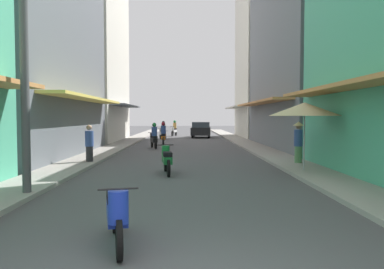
{
  "coord_description": "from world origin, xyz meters",
  "views": [
    {
      "loc": [
        0.06,
        -3.37,
        1.94
      ],
      "look_at": [
        0.38,
        16.31,
        1.01
      ],
      "focal_mm": 35.21,
      "sensor_mm": 36.0,
      "label": 1
    }
  ],
  "objects_px": {
    "motorbike_silver": "(163,131)",
    "pedestrian_midway": "(89,145)",
    "motorbike_white": "(174,129)",
    "pedestrian_far": "(298,141)",
    "motorbike_blue": "(117,213)",
    "motorbike_green": "(167,159)",
    "parked_car": "(201,130)",
    "motorbike_black": "(154,137)",
    "motorbike_orange": "(163,135)",
    "utility_pole": "(24,66)",
    "vendor_umbrella": "(305,109)"
  },
  "relations": [
    {
      "from": "pedestrian_midway",
      "to": "vendor_umbrella",
      "type": "bearing_deg",
      "value": -18.42
    },
    {
      "from": "motorbike_green",
      "to": "utility_pole",
      "type": "relative_size",
      "value": 0.3
    },
    {
      "from": "motorbike_white",
      "to": "pedestrian_far",
      "type": "height_order",
      "value": "pedestrian_far"
    },
    {
      "from": "parked_car",
      "to": "pedestrian_midway",
      "type": "xyz_separation_m",
      "value": [
        -5.35,
        -19.95,
        0.07
      ]
    },
    {
      "from": "motorbike_orange",
      "to": "parked_car",
      "type": "bearing_deg",
      "value": 72.34
    },
    {
      "from": "parked_car",
      "to": "vendor_umbrella",
      "type": "distance_m",
      "value": 22.78
    },
    {
      "from": "motorbike_orange",
      "to": "parked_car",
      "type": "distance_m",
      "value": 9.81
    },
    {
      "from": "motorbike_green",
      "to": "pedestrian_far",
      "type": "distance_m",
      "value": 5.5
    },
    {
      "from": "pedestrian_midway",
      "to": "motorbike_orange",
      "type": "bearing_deg",
      "value": 77.39
    },
    {
      "from": "motorbike_silver",
      "to": "parked_car",
      "type": "bearing_deg",
      "value": 41.54
    },
    {
      "from": "motorbike_black",
      "to": "pedestrian_midway",
      "type": "distance_m",
      "value": 7.98
    },
    {
      "from": "motorbike_white",
      "to": "pedestrian_midway",
      "type": "bearing_deg",
      "value": -96.91
    },
    {
      "from": "motorbike_orange",
      "to": "utility_pole",
      "type": "xyz_separation_m",
      "value": [
        -2.28,
        -16.84,
        2.43
      ]
    },
    {
      "from": "motorbike_blue",
      "to": "motorbike_orange",
      "type": "bearing_deg",
      "value": 91.47
    },
    {
      "from": "motorbike_silver",
      "to": "motorbike_green",
      "type": "relative_size",
      "value": 0.96
    },
    {
      "from": "parked_car",
      "to": "pedestrian_midway",
      "type": "height_order",
      "value": "pedestrian_midway"
    },
    {
      "from": "motorbike_orange",
      "to": "pedestrian_far",
      "type": "height_order",
      "value": "pedestrian_far"
    },
    {
      "from": "motorbike_black",
      "to": "pedestrian_far",
      "type": "xyz_separation_m",
      "value": [
        6.4,
        -8.29,
        0.28
      ]
    },
    {
      "from": "motorbike_green",
      "to": "pedestrian_midway",
      "type": "bearing_deg",
      "value": 141.79
    },
    {
      "from": "motorbike_white",
      "to": "motorbike_silver",
      "type": "relative_size",
      "value": 1.03
    },
    {
      "from": "motorbike_black",
      "to": "motorbike_silver",
      "type": "distance_m",
      "value": 9.19
    },
    {
      "from": "motorbike_silver",
      "to": "pedestrian_midway",
      "type": "height_order",
      "value": "pedestrian_midway"
    },
    {
      "from": "motorbike_silver",
      "to": "pedestrian_far",
      "type": "xyz_separation_m",
      "value": [
        6.42,
        -17.48,
        0.28
      ]
    },
    {
      "from": "pedestrian_midway",
      "to": "pedestrian_far",
      "type": "height_order",
      "value": "pedestrian_far"
    },
    {
      "from": "motorbike_white",
      "to": "utility_pole",
      "type": "bearing_deg",
      "value": -95.25
    },
    {
      "from": "motorbike_white",
      "to": "vendor_umbrella",
      "type": "bearing_deg",
      "value": -78.41
    },
    {
      "from": "motorbike_black",
      "to": "pedestrian_far",
      "type": "bearing_deg",
      "value": -52.33
    },
    {
      "from": "motorbike_silver",
      "to": "parked_car",
      "type": "relative_size",
      "value": 0.41
    },
    {
      "from": "parked_car",
      "to": "motorbike_green",
      "type": "bearing_deg",
      "value": -95.27
    },
    {
      "from": "motorbike_white",
      "to": "motorbike_blue",
      "type": "height_order",
      "value": "motorbike_white"
    },
    {
      "from": "motorbike_black",
      "to": "motorbike_orange",
      "type": "xyz_separation_m",
      "value": [
        0.42,
        2.87,
        0.0
      ]
    },
    {
      "from": "motorbike_black",
      "to": "motorbike_orange",
      "type": "bearing_deg",
      "value": 81.76
    },
    {
      "from": "pedestrian_midway",
      "to": "pedestrian_far",
      "type": "distance_m",
      "value": 8.38
    },
    {
      "from": "motorbike_orange",
      "to": "vendor_umbrella",
      "type": "xyz_separation_m",
      "value": [
        5.55,
        -13.25,
        1.49
      ]
    },
    {
      "from": "motorbike_silver",
      "to": "pedestrian_far",
      "type": "distance_m",
      "value": 18.63
    },
    {
      "from": "motorbike_silver",
      "to": "pedestrian_midway",
      "type": "distance_m",
      "value": 17.04
    },
    {
      "from": "motorbike_white",
      "to": "vendor_umbrella",
      "type": "distance_m",
      "value": 25.85
    },
    {
      "from": "motorbike_white",
      "to": "motorbike_blue",
      "type": "xyz_separation_m",
      "value": [
        0.15,
        -32.37,
        -0.2
      ]
    },
    {
      "from": "motorbike_black",
      "to": "motorbike_blue",
      "type": "bearing_deg",
      "value": -86.93
    },
    {
      "from": "motorbike_green",
      "to": "pedestrian_far",
      "type": "bearing_deg",
      "value": 21.66
    },
    {
      "from": "motorbike_blue",
      "to": "motorbike_green",
      "type": "height_order",
      "value": "same"
    },
    {
      "from": "pedestrian_midway",
      "to": "utility_pole",
      "type": "distance_m",
      "value": 6.65
    },
    {
      "from": "motorbike_orange",
      "to": "pedestrian_midway",
      "type": "bearing_deg",
      "value": -102.61
    },
    {
      "from": "motorbike_blue",
      "to": "motorbike_green",
      "type": "relative_size",
      "value": 0.99
    },
    {
      "from": "motorbike_blue",
      "to": "motorbike_black",
      "type": "bearing_deg",
      "value": 93.07
    },
    {
      "from": "parked_car",
      "to": "utility_pole",
      "type": "bearing_deg",
      "value": -101.35
    },
    {
      "from": "vendor_umbrella",
      "to": "motorbike_silver",
      "type": "bearing_deg",
      "value": 107.01
    },
    {
      "from": "pedestrian_far",
      "to": "parked_car",
      "type": "bearing_deg",
      "value": 98.35
    },
    {
      "from": "motorbike_white",
      "to": "utility_pole",
      "type": "height_order",
      "value": "utility_pole"
    },
    {
      "from": "utility_pole",
      "to": "motorbike_silver",
      "type": "bearing_deg",
      "value": 85.43
    }
  ]
}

